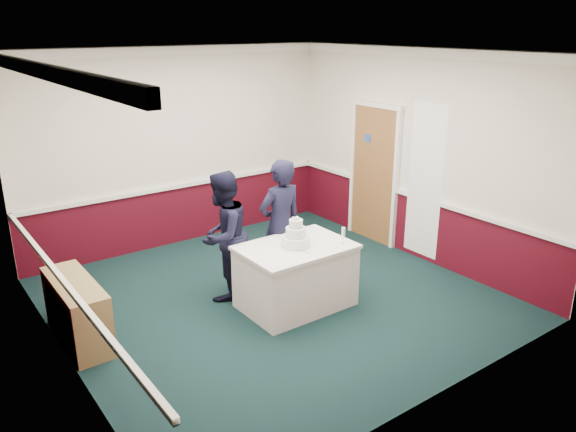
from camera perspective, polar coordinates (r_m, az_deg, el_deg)
ground at (r=7.19m, az=-1.42°, el=-8.34°), size 5.00×5.00×0.00m
room_shell at (r=7.06m, az=-3.88°, el=8.08°), size 5.00×5.00×3.00m
sideboard at (r=6.56m, az=-20.60°, el=-9.02°), size 0.41×1.20×0.70m
cake_table at (r=6.84m, az=0.78°, el=-6.06°), size 1.32×0.92×0.79m
wedding_cake at (r=6.64m, az=0.80°, el=-2.16°), size 0.35×0.35×0.36m
cake_knife at (r=6.52m, az=1.65°, el=-3.61°), size 0.04×0.22×0.00m
champagne_flute at (r=6.73m, az=5.65°, el=-1.72°), size 0.05×0.05×0.21m
person_man at (r=6.97m, az=-6.62°, el=-2.02°), size 1.00×0.93×1.63m
person_woman at (r=7.15m, az=-0.78°, el=-0.94°), size 0.63×0.42×1.72m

